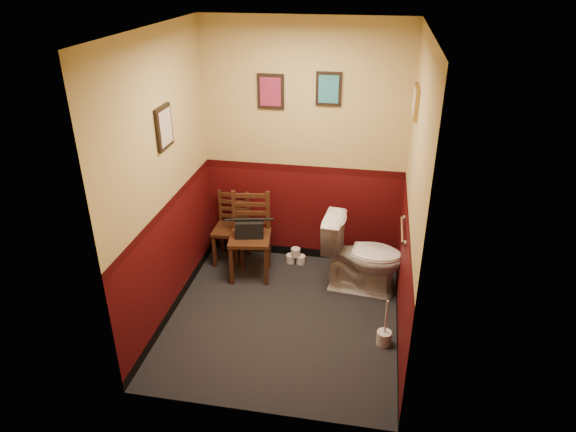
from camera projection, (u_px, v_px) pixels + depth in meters
name	position (u px, v px, depth m)	size (l,w,h in m)	color
floor	(284.00, 317.00, 5.07)	(2.20, 2.40, 0.00)	black
ceiling	(282.00, 29.00, 3.86)	(2.20, 2.40, 0.00)	silver
wall_back	(304.00, 148.00, 5.52)	(2.20, 2.70, 0.00)	#42090A
wall_front	(249.00, 265.00, 3.41)	(2.20, 2.70, 0.00)	#42090A
wall_left	(164.00, 184.00, 4.64)	(2.40, 2.70, 0.00)	#42090A
wall_right	(412.00, 202.00, 4.29)	(2.40, 2.70, 0.00)	#42090A
grab_bar	(403.00, 230.00, 4.70)	(0.05, 0.56, 0.06)	silver
framed_print_back_a	(271.00, 91.00, 5.29)	(0.28, 0.04, 0.36)	black
framed_print_back_b	(329.00, 89.00, 5.17)	(0.26, 0.04, 0.34)	black
framed_print_left	(164.00, 127.00, 4.50)	(0.04, 0.30, 0.38)	black
framed_print_right	(416.00, 102.00, 4.51)	(0.04, 0.34, 0.28)	olive
toilet	(363.00, 256.00, 5.33)	(0.47, 0.84, 0.82)	white
toilet_brush	(384.00, 337.00, 4.69)	(0.13, 0.13, 0.48)	silver
chair_left	(232.00, 228.00, 5.89)	(0.39, 0.39, 0.81)	#412313
chair_right	(250.00, 236.00, 5.59)	(0.49, 0.49, 0.94)	#412313
handbag	(250.00, 229.00, 5.50)	(0.32, 0.21, 0.22)	black
tp_stack	(296.00, 257.00, 5.95)	(0.22, 0.12, 0.19)	silver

